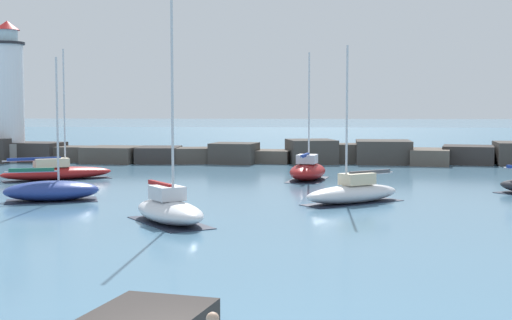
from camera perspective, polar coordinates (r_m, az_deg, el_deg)
The scene contains 8 objects.
open_sea_beyond at distance 127.81m, azimuth 2.52°, elevation 1.88°, with size 400.00×116.00×0.01m.
breakwater_jetty at distance 67.92m, azimuth 2.33°, elevation 0.53°, with size 57.52×6.89×2.31m.
lighthouse at distance 73.89m, azimuth -19.16°, elevation 4.49°, with size 3.84×3.84×13.70m.
sailboat_moored_0 at distance 42.39m, azimuth -16.05°, elevation -2.35°, with size 5.82×4.06×8.18m.
sailboat_moored_2 at distance 33.29m, azimuth -6.94°, elevation -3.91°, with size 4.94×5.78×10.82m.
sailboat_moored_4 at distance 40.23m, azimuth 7.78°, elevation -2.55°, with size 6.28×5.49×8.73m.
sailboat_moored_5 at distance 54.47m, azimuth -15.68°, elevation -0.92°, with size 8.02×6.11×9.60m.
sailboat_moored_7 at distance 52.37m, azimuth 4.15°, elevation -0.82°, with size 3.43×5.85×9.33m.
Camera 1 is at (2.67, -14.58, 5.38)m, focal length 50.00 mm.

